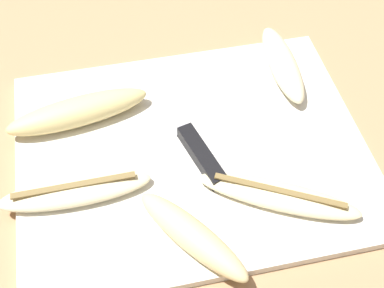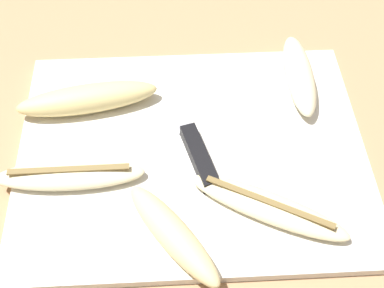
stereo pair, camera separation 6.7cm
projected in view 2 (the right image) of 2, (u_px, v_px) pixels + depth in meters
ground_plane at (192, 155)px, 0.69m from camera, size 4.00×4.00×0.00m
cutting_board at (192, 152)px, 0.68m from camera, size 0.44×0.35×0.01m
knife at (192, 142)px, 0.68m from camera, size 0.08×0.24×0.02m
banana_pale_long at (70, 175)px, 0.64m from camera, size 0.18×0.05×0.02m
banana_cream_curved at (268, 207)px, 0.61m from camera, size 0.19×0.13×0.02m
banana_bright_far at (299, 75)px, 0.74m from camera, size 0.04×0.16×0.03m
banana_golden_short at (88, 99)px, 0.71m from camera, size 0.19×0.07×0.04m
banana_ripe_center at (173, 234)px, 0.59m from camera, size 0.12×0.15×0.03m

